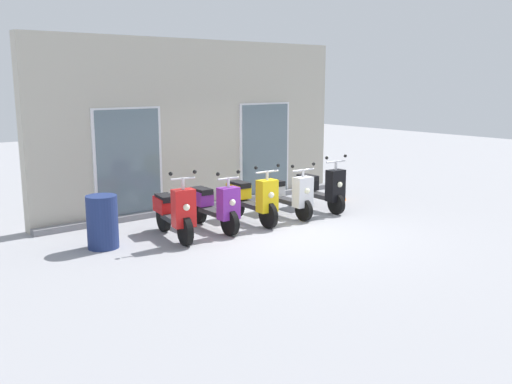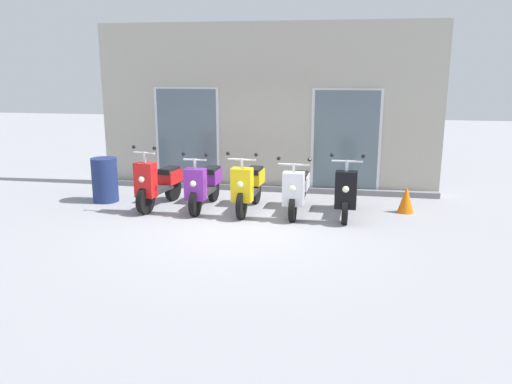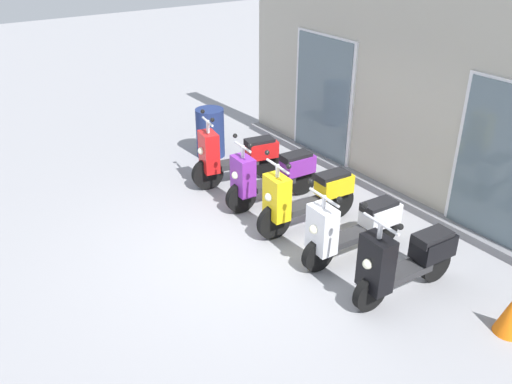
# 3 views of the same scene
# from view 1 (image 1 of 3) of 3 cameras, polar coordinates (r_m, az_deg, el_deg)

# --- Properties ---
(ground_plane) EXTENTS (40.00, 40.00, 0.00)m
(ground_plane) POSITION_cam_1_polar(r_m,az_deg,el_deg) (10.86, 2.96, -4.05)
(ground_plane) COLOR #939399
(storefront_facade) EXTENTS (7.66, 0.50, 3.70)m
(storefront_facade) POSITION_cam_1_polar(r_m,az_deg,el_deg) (12.88, -5.77, 6.35)
(storefront_facade) COLOR #B2AD9E
(storefront_facade) RESTS_ON ground_plane
(scooter_red) EXTENTS (0.60, 1.61, 1.31)m
(scooter_red) POSITION_cam_1_polar(r_m,az_deg,el_deg) (10.44, -8.15, -2.00)
(scooter_red) COLOR black
(scooter_red) RESTS_ON ground_plane
(scooter_purple) EXTENTS (0.51, 1.64, 1.21)m
(scooter_purple) POSITION_cam_1_polar(r_m,az_deg,el_deg) (10.99, -4.21, -1.32)
(scooter_purple) COLOR black
(scooter_purple) RESTS_ON ground_plane
(scooter_yellow) EXTENTS (0.60, 1.67, 1.24)m
(scooter_yellow) POSITION_cam_1_polar(r_m,az_deg,el_deg) (11.47, -0.36, -0.62)
(scooter_yellow) COLOR black
(scooter_yellow) RESTS_ON ground_plane
(scooter_white) EXTENTS (0.63, 1.60, 1.18)m
(scooter_white) POSITION_cam_1_polar(r_m,az_deg,el_deg) (12.08, 3.13, -0.20)
(scooter_white) COLOR black
(scooter_white) RESTS_ON ground_plane
(scooter_black) EXTENTS (0.61, 1.54, 1.27)m
(scooter_black) POSITION_cam_1_polar(r_m,az_deg,el_deg) (12.66, 6.47, 0.39)
(scooter_black) COLOR black
(scooter_black) RESTS_ON ground_plane
(traffic_cone) EXTENTS (0.32, 0.32, 0.52)m
(traffic_cone) POSITION_cam_1_polar(r_m,az_deg,el_deg) (13.84, 8.33, 0.26)
(traffic_cone) COLOR orange
(traffic_cone) RESTS_ON ground_plane
(trash_bin) EXTENTS (0.53, 0.53, 0.92)m
(trash_bin) POSITION_cam_1_polar(r_m,az_deg,el_deg) (10.11, -15.04, -2.89)
(trash_bin) COLOR navy
(trash_bin) RESTS_ON ground_plane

